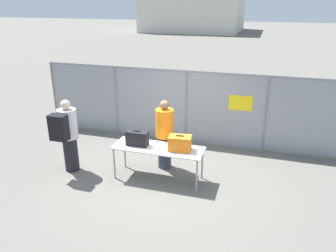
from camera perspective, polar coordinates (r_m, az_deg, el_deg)
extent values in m
plane|color=#605E56|center=(7.60, -0.88, -8.60)|extent=(120.00, 120.00, 0.00)
cylinder|color=gray|center=(10.81, -19.15, 5.18)|extent=(0.07, 0.07, 2.03)
cylinder|color=gray|center=(9.73, -8.98, 4.43)|extent=(0.07, 0.07, 2.03)
cylinder|color=gray|center=(9.03, 3.18, 3.35)|extent=(0.07, 0.07, 2.03)
cylinder|color=gray|center=(8.79, 16.63, 1.98)|extent=(0.07, 0.07, 2.03)
cube|color=gray|center=(9.03, 3.18, 3.35)|extent=(8.44, 0.01, 2.03)
cube|color=gray|center=(8.78, 3.31, 9.50)|extent=(8.44, 0.04, 0.04)
cube|color=yellow|center=(8.73, 12.53, 3.92)|extent=(0.60, 0.01, 0.40)
cube|color=silver|center=(7.14, -1.75, -3.84)|extent=(1.99, 0.69, 0.02)
cylinder|color=#99999E|center=(7.41, -9.33, -6.46)|extent=(0.04, 0.04, 0.74)
cylinder|color=#99999E|center=(6.85, 5.02, -8.66)|extent=(0.04, 0.04, 0.74)
cylinder|color=#99999E|center=(7.86, -7.53, -4.66)|extent=(0.04, 0.04, 0.74)
cylinder|color=#99999E|center=(7.34, 5.98, -6.55)|extent=(0.04, 0.04, 0.74)
cube|color=black|center=(7.21, -5.38, -2.14)|extent=(0.48, 0.23, 0.32)
cube|color=black|center=(7.15, -5.42, -0.85)|extent=(0.16, 0.03, 0.02)
cube|color=orange|center=(6.96, 2.08, -3.00)|extent=(0.51, 0.36, 0.31)
cube|color=black|center=(6.89, 2.10, -1.72)|extent=(0.16, 0.04, 0.02)
cylinder|color=black|center=(7.99, -16.52, -4.67)|extent=(0.32, 0.32, 0.82)
cylinder|color=#B2B2B7|center=(7.71, -17.09, 0.36)|extent=(0.43, 0.43, 0.68)
sphere|color=beige|center=(7.57, -17.45, 3.56)|extent=(0.22, 0.22, 0.22)
cube|color=black|center=(7.44, -18.50, -0.25)|extent=(0.38, 0.23, 0.57)
cylinder|color=#383D4C|center=(7.79, -0.59, -4.51)|extent=(0.31, 0.31, 0.79)
cylinder|color=orange|center=(7.51, -0.61, 0.49)|extent=(0.41, 0.41, 0.66)
sphere|color=brown|center=(7.37, -0.62, 3.67)|extent=(0.21, 0.21, 0.21)
cube|color=white|center=(10.69, 19.47, 1.50)|extent=(3.16, 1.49, 0.51)
sphere|color=black|center=(9.96, 16.31, -0.34)|extent=(0.54, 0.54, 0.54)
sphere|color=black|center=(11.47, 16.57, 2.44)|extent=(0.54, 0.54, 0.54)
cylinder|color=#59595B|center=(10.85, 8.09, 1.67)|extent=(1.10, 0.06, 0.06)
cube|color=beige|center=(44.84, 4.67, 19.85)|extent=(11.83, 10.74, 5.74)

